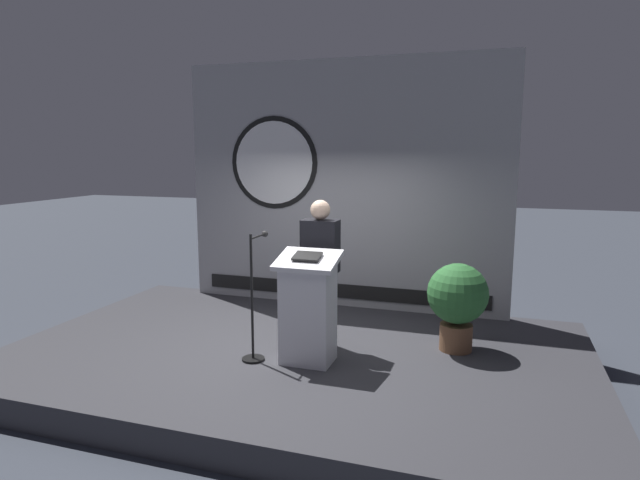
# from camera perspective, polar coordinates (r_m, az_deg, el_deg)

# --- Properties ---
(ground_plane) EXTENTS (40.00, 40.00, 0.00)m
(ground_plane) POSITION_cam_1_polar(r_m,az_deg,el_deg) (6.32, -2.48, -13.91)
(ground_plane) COLOR #383D47
(stage_platform) EXTENTS (6.40, 4.00, 0.30)m
(stage_platform) POSITION_cam_1_polar(r_m,az_deg,el_deg) (6.26, -2.49, -12.64)
(stage_platform) COLOR #333338
(stage_platform) RESTS_ON ground
(banner_display) EXTENTS (4.61, 0.12, 3.44)m
(banner_display) POSITION_cam_1_polar(r_m,az_deg,el_deg) (7.59, 2.13, 5.72)
(banner_display) COLOR #9E9EA3
(banner_display) RESTS_ON stage_platform
(podium) EXTENTS (0.64, 0.50, 1.18)m
(podium) POSITION_cam_1_polar(r_m,az_deg,el_deg) (5.66, -1.28, -7.31)
(podium) COLOR silver
(podium) RESTS_ON stage_platform
(speaker_person) EXTENTS (0.40, 0.26, 1.67)m
(speaker_person) POSITION_cam_1_polar(r_m,az_deg,el_deg) (6.04, 0.03, -3.49)
(speaker_person) COLOR black
(speaker_person) RESTS_ON stage_platform
(microphone_stand) EXTENTS (0.24, 0.51, 1.36)m
(microphone_stand) POSITION_cam_1_polar(r_m,az_deg,el_deg) (5.81, -6.95, -8.00)
(microphone_stand) COLOR black
(microphone_stand) RESTS_ON stage_platform
(potted_plant) EXTENTS (0.67, 0.67, 0.98)m
(potted_plant) POSITION_cam_1_polar(r_m,az_deg,el_deg) (6.17, 14.32, -6.02)
(potted_plant) COLOR brown
(potted_plant) RESTS_ON stage_platform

